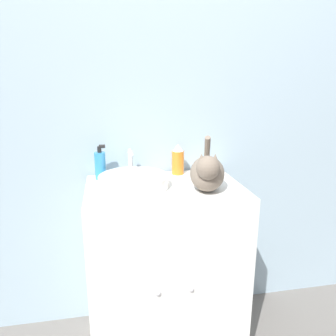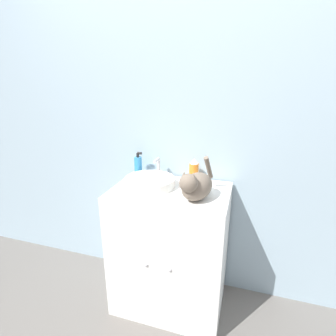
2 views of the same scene
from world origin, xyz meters
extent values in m
cube|color=#9EB7C6|center=(0.00, 0.54, 1.25)|extent=(6.00, 0.05, 2.50)
cube|color=white|center=(0.00, 0.25, 0.44)|extent=(0.73, 0.50, 0.88)
sphere|color=silver|center=(-0.07, 0.00, 0.48)|extent=(0.02, 0.02, 0.02)
sphere|color=silver|center=(0.07, 0.00, 0.48)|extent=(0.02, 0.02, 0.02)
cylinder|color=white|center=(-0.14, 0.26, 0.91)|extent=(0.32, 0.32, 0.06)
cylinder|color=silver|center=(-0.14, 0.44, 0.95)|extent=(0.02, 0.02, 0.14)
cylinder|color=silver|center=(-0.14, 0.39, 1.02)|extent=(0.02, 0.09, 0.02)
cylinder|color=white|center=(-0.22, 0.44, 0.90)|extent=(0.03, 0.03, 0.03)
cylinder|color=white|center=(-0.06, 0.44, 0.90)|extent=(0.03, 0.03, 0.03)
ellipsoid|color=#7A6B5B|center=(0.18, 0.17, 0.96)|extent=(0.22, 0.27, 0.15)
sphere|color=#7A6B5B|center=(0.15, 0.07, 1.01)|extent=(0.13, 0.13, 0.10)
cone|color=#7A6B5B|center=(0.13, 0.08, 1.05)|extent=(0.04, 0.04, 0.04)
cone|color=#7A6B5B|center=(0.18, 0.06, 1.05)|extent=(0.04, 0.04, 0.04)
cylinder|color=#7A6B5B|center=(0.22, 0.31, 1.03)|extent=(0.06, 0.11, 0.16)
cylinder|color=#338CCC|center=(-0.30, 0.43, 0.95)|extent=(0.05, 0.05, 0.14)
cylinder|color=black|center=(-0.30, 0.43, 1.03)|extent=(0.02, 0.02, 0.03)
cylinder|color=black|center=(-0.28, 0.43, 1.05)|extent=(0.03, 0.02, 0.02)
cylinder|color=orange|center=(0.11, 0.44, 0.94)|extent=(0.06, 0.06, 0.12)
cone|color=white|center=(0.11, 0.44, 1.02)|extent=(0.06, 0.06, 0.04)
camera|label=1|loc=(-0.26, -1.19, 1.37)|focal=35.00mm
camera|label=2|loc=(0.44, -1.20, 1.53)|focal=28.00mm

